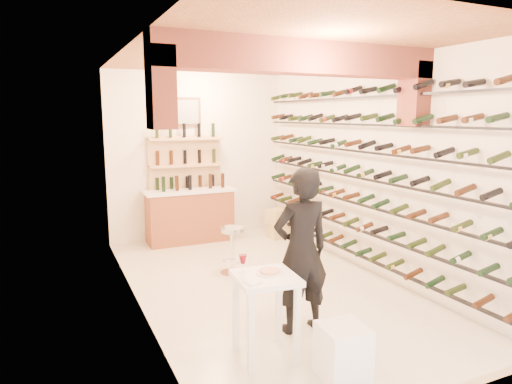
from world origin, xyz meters
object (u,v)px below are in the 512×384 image
Objects in this scene: wine_rack at (356,172)px; tasting_table at (265,290)px; crate_lower at (280,230)px; back_counter at (190,214)px; person at (301,251)px; chrome_barstool at (232,247)px; white_stool at (343,352)px.

wine_rack is 5.53× the size of tasting_table.
tasting_table reaches higher than crate_lower.
wine_rack is 3.35× the size of back_counter.
chrome_barstool is at bearing -89.27° from person.
tasting_table is at bearing 126.28° from white_stool.
person reaches higher than white_stool.
crate_lower is (1.77, 4.58, -0.11)m from white_stool.
tasting_table reaches higher than white_stool.
person is 4.02m from crate_lower.
back_counter is at bearing 124.66° from wine_rack.
chrome_barstool is at bearing 160.68° from wine_rack.
chrome_barstool reaches higher than white_stool.
person is at bearing -89.04° from back_counter.
wine_rack is at bearing -86.59° from crate_lower.
wine_rack is at bearing -141.39° from person.
white_stool is at bearing -92.28° from chrome_barstool.
back_counter reaches higher than white_stool.
person reaches higher than tasting_table.
back_counter reaches higher than tasting_table.
tasting_table is 4.57m from crate_lower.
wine_rack is at bearing -55.34° from back_counter.
crate_lower is at bearing 43.79° from chrome_barstool.
back_counter is 5.04m from white_stool.
wine_rack reaches higher than back_counter.
white_stool is at bearing -90.74° from back_counter.
back_counter is 0.92× the size of person.
back_counter is 1.65× the size of tasting_table.
white_stool is (-1.90, -2.38, -1.29)m from wine_rack.
wine_rack reaches higher than crate_lower.
wine_rack reaches higher than person.
person reaches higher than crate_lower.
back_counter is 4.42m from tasting_table.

